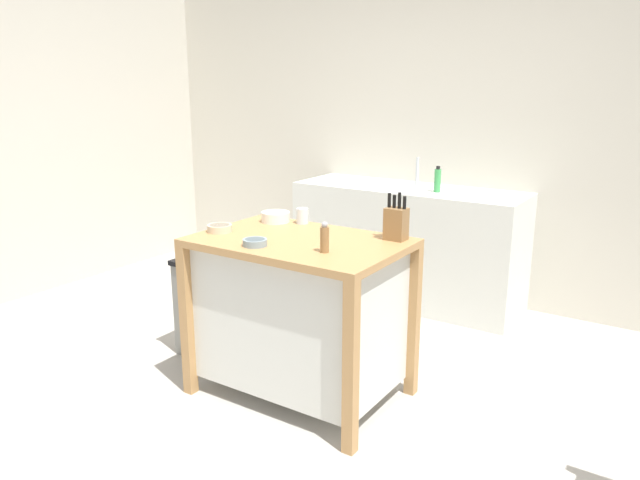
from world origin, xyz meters
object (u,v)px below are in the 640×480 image
(drinking_cup, at_px, (302,216))
(trash_bin, at_px, (207,307))
(pepper_grinder, at_px, (325,238))
(bowl_stoneware_deep, at_px, (276,217))
(knife_block, at_px, (396,223))
(bowl_ceramic_wide, at_px, (255,242))
(bowl_ceramic_small, at_px, (220,228))
(bottle_hand_soap, at_px, (437,180))
(kitchen_island, at_px, (300,309))
(sink_faucet, at_px, (417,171))

(drinking_cup, xyz_separation_m, trash_bin, (-0.60, -0.21, -0.63))
(drinking_cup, distance_m, pepper_grinder, 0.63)
(bowl_stoneware_deep, bearing_deg, knife_block, 1.25)
(bowl_ceramic_wide, distance_m, trash_bin, 0.97)
(bowl_ceramic_small, relative_size, bottle_hand_soap, 0.71)
(bowl_ceramic_wide, distance_m, drinking_cup, 0.55)
(knife_block, distance_m, bowl_ceramic_small, 0.98)
(kitchen_island, relative_size, drinking_cup, 12.25)
(knife_block, height_order, bowl_stoneware_deep, knife_block)
(kitchen_island, height_order, trash_bin, kitchen_island)
(kitchen_island, bearing_deg, bottle_hand_soap, 86.92)
(bowl_ceramic_small, height_order, drinking_cup, drinking_cup)
(bowl_ceramic_wide, xyz_separation_m, pepper_grinder, (0.36, 0.10, 0.05))
(bowl_stoneware_deep, xyz_separation_m, drinking_cup, (0.16, 0.05, 0.01))
(bowl_ceramic_small, distance_m, bottle_hand_soap, 1.84)
(bowl_ceramic_small, height_order, bottle_hand_soap, bottle_hand_soap)
(bowl_ceramic_small, relative_size, sink_faucet, 0.62)
(knife_block, distance_m, bowl_stoneware_deep, 0.79)
(pepper_grinder, bearing_deg, drinking_cup, 134.87)
(trash_bin, bearing_deg, knife_block, 8.07)
(bowl_ceramic_wide, height_order, trash_bin, bowl_ceramic_wide)
(bowl_stoneware_deep, bearing_deg, bowl_ceramic_wide, -63.76)
(bowl_ceramic_small, relative_size, bowl_ceramic_wide, 1.10)
(drinking_cup, bearing_deg, bottle_hand_soap, 78.10)
(bowl_ceramic_small, relative_size, trash_bin, 0.22)
(bowl_ceramic_small, height_order, pepper_grinder, pepper_grinder)
(pepper_grinder, bearing_deg, knife_block, 66.05)
(pepper_grinder, relative_size, trash_bin, 0.25)
(drinking_cup, bearing_deg, trash_bin, -160.60)
(kitchen_island, distance_m, bowl_ceramic_wide, 0.49)
(trash_bin, bearing_deg, bowl_stoneware_deep, 19.46)
(drinking_cup, bearing_deg, sink_faucet, 89.05)
(kitchen_island, xyz_separation_m, bottle_hand_soap, (0.09, 1.64, 0.50))
(trash_bin, relative_size, sink_faucet, 2.86)
(knife_block, bearing_deg, bottle_hand_soap, 104.07)
(knife_block, height_order, pepper_grinder, knife_block)
(drinking_cup, relative_size, sink_faucet, 0.41)
(bottle_hand_soap, bearing_deg, pepper_grinder, -84.79)
(bottle_hand_soap, bearing_deg, bowl_ceramic_wide, -95.99)
(knife_block, height_order, bowl_ceramic_wide, knife_block)
(bowl_ceramic_small, distance_m, trash_bin, 0.72)
(kitchen_island, xyz_separation_m, sink_faucet, (-0.17, 1.85, 0.52))
(bowl_stoneware_deep, bearing_deg, kitchen_island, -35.71)
(sink_faucet, xyz_separation_m, bottle_hand_soap, (0.26, -0.20, -0.02))
(kitchen_island, bearing_deg, bowl_ceramic_wide, -114.71)
(drinking_cup, bearing_deg, kitchen_island, -57.65)
(bowl_ceramic_wide, bearing_deg, trash_bin, 154.19)
(trash_bin, bearing_deg, pepper_grinder, -12.72)
(knife_block, distance_m, bottle_hand_soap, 1.42)
(knife_block, xyz_separation_m, trash_bin, (-1.23, -0.17, -0.67))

